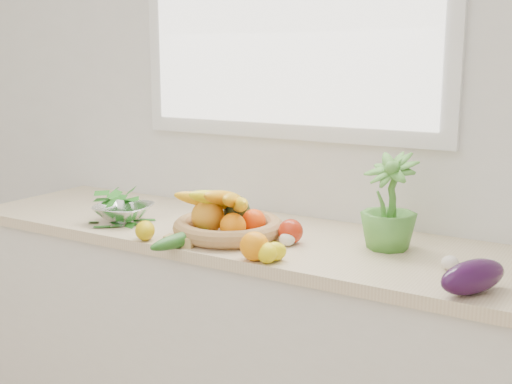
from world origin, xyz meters
The scene contains 18 objects.
back_wall centered at (0.00, 2.25, 1.35)m, with size 4.50×0.02×2.70m, color white.
counter_cabinet centered at (0.00, 1.95, 0.43)m, with size 2.20×0.58×0.86m, color silver.
countertop centered at (0.00, 1.95, 0.88)m, with size 2.24×0.62×0.04m, color beige.
orange_loose centered at (0.20, 1.67, 0.94)m, with size 0.09×0.09×0.09m, color orange.
lemon_a centered at (-0.23, 1.67, 0.93)m, with size 0.07×0.08×0.07m, color gold.
lemon_b centered at (0.26, 1.70, 0.93)m, with size 0.06×0.07×0.06m, color yellow.
lemon_c centered at (0.25, 1.67, 0.93)m, with size 0.06×0.08×0.06m, color yellow.
apple centered at (0.21, 1.89, 0.94)m, with size 0.08×0.08×0.08m, color #B5260E.
ginger centered at (-0.09, 1.68, 0.92)m, with size 0.10×0.04×0.03m, color tan.
garlic_a centered at (0.73, 1.89, 0.92)m, with size 0.05×0.05×0.04m, color silver.
garlic_b centered at (0.83, 1.92, 0.92)m, with size 0.05×0.05×0.04m, color white.
garlic_c centered at (0.21, 1.86, 0.92)m, with size 0.05×0.05×0.04m, color white.
eggplant centered at (0.83, 1.73, 0.94)m, with size 0.09×0.22×0.09m, color #2E0E34.
cucumber centered at (-0.08, 1.67, 0.92)m, with size 0.05×0.26×0.05m, color #195117.
radish centered at (0.04, 1.73, 0.91)m, with size 0.03×0.03×0.03m, color red.
potted_herb centered at (0.50, 2.00, 1.05)m, with size 0.18×0.18×0.32m, color #4C9235.
fruit_basket centered at (-0.02, 1.86, 0.95)m, with size 0.40×0.40×0.19m.
colander_with_spinach centered at (-0.46, 1.82, 0.96)m, with size 0.25×0.25×0.11m.
Camera 1 is at (1.17, 0.08, 1.50)m, focal length 45.00 mm.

